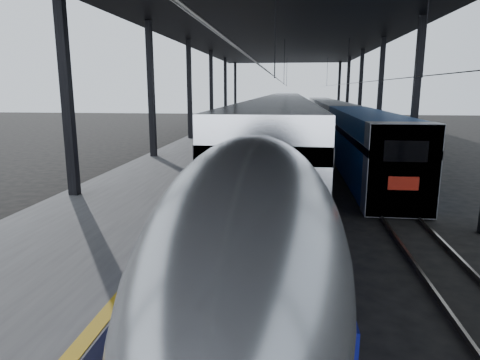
# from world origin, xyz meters

# --- Properties ---
(ground) EXTENTS (160.00, 160.00, 0.00)m
(ground) POSITION_xyz_m (0.00, 0.00, 0.00)
(ground) COLOR black
(ground) RESTS_ON ground
(platform) EXTENTS (6.00, 80.00, 1.00)m
(platform) POSITION_xyz_m (-3.50, 20.00, 0.50)
(platform) COLOR #4C4C4F
(platform) RESTS_ON ground
(yellow_strip) EXTENTS (0.30, 80.00, 0.01)m
(yellow_strip) POSITION_xyz_m (-0.70, 20.00, 1.00)
(yellow_strip) COLOR gold
(yellow_strip) RESTS_ON platform
(rails) EXTENTS (6.52, 80.00, 0.16)m
(rails) POSITION_xyz_m (4.50, 20.00, 0.08)
(rails) COLOR slate
(rails) RESTS_ON ground
(canopy) EXTENTS (18.00, 75.00, 9.47)m
(canopy) POSITION_xyz_m (1.90, 20.00, 9.12)
(canopy) COLOR black
(canopy) RESTS_ON ground
(tgv_train) EXTENTS (3.16, 65.20, 4.53)m
(tgv_train) POSITION_xyz_m (2.00, 23.17, 2.12)
(tgv_train) COLOR #B3B5BA
(tgv_train) RESTS_ON ground
(second_train) EXTENTS (2.75, 56.05, 3.79)m
(second_train) POSITION_xyz_m (7.00, 33.58, 1.92)
(second_train) COLOR navy
(second_train) RESTS_ON ground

